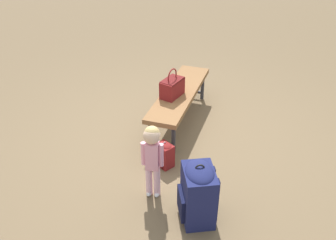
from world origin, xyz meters
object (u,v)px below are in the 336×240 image
object	(u,v)px
park_bench	(180,95)
child_standing	(152,152)
backpack_small	(165,154)
backpack_large	(198,192)
handbag	(172,87)

from	to	relation	value
park_bench	child_standing	size ratio (longest dim) A/B	2.00
park_bench	backpack_small	distance (m)	0.99
park_bench	backpack_large	bearing A→B (deg)	24.13
backpack_large	backpack_small	distance (m)	0.85
park_bench	handbag	world-z (taller)	handbag
child_standing	backpack_small	distance (m)	0.61
child_standing	backpack_large	xyz separation A→B (m)	(0.15, 0.50, -0.22)
handbag	child_standing	bearing A→B (deg)	11.03
park_bench	backpack_small	world-z (taller)	park_bench
child_standing	backpack_large	world-z (taller)	child_standing
backpack_large	child_standing	bearing A→B (deg)	-106.72
park_bench	handbag	xyz separation A→B (m)	(0.16, -0.05, 0.18)
child_standing	backpack_small	bearing A→B (deg)	-173.70
handbag	child_standing	xyz separation A→B (m)	(1.26, 0.25, -0.04)
backpack_large	backpack_small	size ratio (longest dim) A/B	1.98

